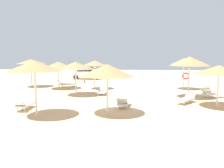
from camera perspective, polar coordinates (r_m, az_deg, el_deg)
The scene contains 19 objects.
ground_plane at distance 14.00m, azimuth -1.02°, elevation -6.37°, with size 80.00×80.00×0.00m, color #DBBA8C.
parasol_0 at distance 12.51m, azimuth -1.17°, elevation 3.40°, with size 2.95×2.95×2.80m.
parasol_1 at distance 12.67m, azimuth -18.69°, elevation 4.21°, with size 2.86×2.86×2.99m.
parasol_2 at distance 18.98m, azimuth -9.05°, elevation 4.55°, with size 3.02×3.02×2.76m.
parasol_3 at distance 18.48m, azimuth 18.71°, elevation 5.39°, with size 3.02×3.02×3.20m.
parasol_4 at distance 23.11m, azimuth -13.19°, elevation 4.60°, with size 3.07×3.07×2.67m.
parasol_5 at distance 15.66m, azimuth 25.03°, elevation 3.20°, with size 3.14×3.14×2.67m.
parasol_6 at distance 23.19m, azimuth 17.45°, elevation 5.31°, with size 2.45×2.45×3.02m.
parasol_7 at distance 22.39m, azimuth -4.32°, elevation 5.16°, with size 2.38×2.38×2.80m.
parasol_8 at distance 25.33m, azimuth -19.50°, elevation 5.26°, with size 2.84×2.84×2.89m.
lounger_0 at distance 14.56m, azimuth 2.98°, elevation -4.58°, with size 0.88×1.95×0.73m.
lounger_1 at distance 14.90m, azimuth -20.95°, elevation -4.79°, with size 0.69×1.92×0.67m.
lounger_2 at distance 19.46m, azimuth -2.37°, elevation -1.67°, with size 0.72×1.93×0.67m.
lounger_3 at distance 19.46m, azimuth 23.57°, elevation -2.21°, with size 1.90×0.74×0.77m.
lounger_4 at distance 24.71m, azimuth -11.20°, elevation 0.05°, with size 1.96×1.52×0.68m.
lounger_5 at distance 16.60m, azimuth 17.99°, elevation -3.50°, with size 1.70×1.88×0.66m.
lounger_6 at distance 22.41m, azimuth 22.49°, elevation -1.02°, with size 1.25×1.96×0.79m.
bench_0 at distance 27.81m, azimuth -7.90°, elevation 0.94°, with size 1.54×0.57×0.49m.
parked_car at distance 32.47m, azimuth -6.43°, elevation 2.66°, with size 4.05×2.09×1.72m.
Camera 1 is at (1.38, -13.56, 3.23)m, focal length 36.81 mm.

